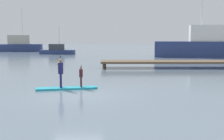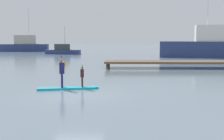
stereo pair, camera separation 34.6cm
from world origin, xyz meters
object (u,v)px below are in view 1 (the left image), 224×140
paddler_adult (62,71)px  motor_boat_small_navy (19,45)px  mooring_buoy_near (61,64)px  paddler_child_solo (82,75)px  fishing_boat_green_midground (58,50)px  paddleboard_near (68,88)px  fishing_boat_white_large (206,45)px

paddler_adult → motor_boat_small_navy: bearing=110.3°
paddler_adult → mooring_buoy_near: paddler_adult is taller
paddler_child_solo → fishing_boat_green_midground: fishing_boat_green_midground is taller
paddleboard_near → fishing_boat_green_midground: (-6.64, 33.05, 0.57)m
fishing_boat_white_large → mooring_buoy_near: 22.30m
fishing_boat_white_large → motor_boat_small_navy: (-31.46, 16.49, -0.48)m
fishing_boat_white_large → paddler_adult: bearing=-121.5°
paddler_adult → paddler_child_solo: bearing=10.3°
paddleboard_near → paddler_adult: bearing=-170.0°
paddler_adult → fishing_boat_green_midground: (-6.34, 33.10, -0.38)m
motor_boat_small_navy → paddleboard_near: bearing=-69.3°
paddler_adult → fishing_boat_green_midground: bearing=100.8°
fishing_boat_white_large → motor_boat_small_navy: 35.52m
mooring_buoy_near → fishing_boat_green_midground: bearing=101.1°
fishing_boat_green_midground → motor_boat_small_navy: size_ratio=0.63×
paddler_child_solo → mooring_buoy_near: (-3.44, 12.69, -0.51)m
paddler_child_solo → paddleboard_near: bearing=-169.5°
motor_boat_small_navy → mooring_buoy_near: (13.31, -29.38, -0.96)m
paddler_child_solo → fishing_boat_white_large: (14.71, 25.57, 0.93)m
fishing_boat_white_large → mooring_buoy_near: bearing=-144.6°
fishing_boat_green_midground → paddler_adult: bearing=-79.2°
paddler_adult → motor_boat_small_navy: 45.07m
paddler_child_solo → mooring_buoy_near: 13.15m
paddleboard_near → paddler_child_solo: paddler_child_solo is taller
paddleboard_near → paddler_adult: (-0.30, -0.05, 0.95)m
paddleboard_near → fishing_boat_green_midground: fishing_boat_green_midground is taller
motor_boat_small_navy → mooring_buoy_near: motor_boat_small_navy is taller
fishing_boat_green_midground → paddler_child_solo: bearing=-77.3°
paddler_adult → motor_boat_small_navy: (-15.67, 42.26, 0.18)m
paddler_child_solo → mooring_buoy_near: bearing=105.2°
paddler_adult → fishing_boat_green_midground: 33.70m
fishing_boat_green_midground → mooring_buoy_near: fishing_boat_green_midground is taller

